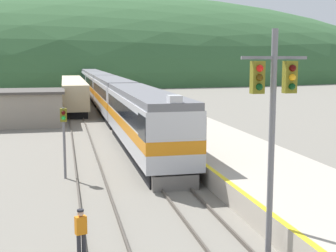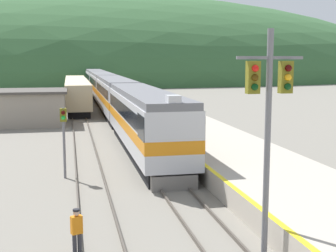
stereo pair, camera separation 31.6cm
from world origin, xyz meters
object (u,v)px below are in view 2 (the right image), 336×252
(express_train_lead_car, at_px, (145,119))
(carriage_second, at_px, (115,96))
(carriage_fourth, at_px, (95,80))
(siding_train, at_px, (77,92))
(signal_post_siding, at_px, (64,128))
(track_worker, at_px, (77,230))
(carriage_third, at_px, (102,86))
(carriage_fifth, at_px, (90,76))
(signal_mast_main, at_px, (269,110))

(express_train_lead_car, distance_m, carriage_second, 20.47)
(carriage_fourth, height_order, siding_train, carriage_fourth)
(signal_post_siding, bearing_deg, track_worker, -87.46)
(carriage_second, xyz_separation_m, carriage_third, (0.00, 20.23, 0.00))
(carriage_fifth, bearing_deg, track_worker, -92.84)
(carriage_fourth, relative_size, track_worker, 12.03)
(carriage_fourth, relative_size, siding_train, 0.63)
(signal_post_siding, xyz_separation_m, track_worker, (0.46, -10.49, -1.88))
(track_worker, bearing_deg, carriage_fifth, 87.16)
(express_train_lead_car, xyz_separation_m, signal_mast_main, (1.23, -17.35, 2.47))
(carriage_fifth, xyz_separation_m, signal_post_siding, (-5.30, -86.84, 0.43))
(carriage_fifth, height_order, siding_train, carriage_fifth)
(siding_train, bearing_deg, carriage_fifth, 85.12)
(carriage_second, xyz_separation_m, siding_train, (-3.99, 13.92, -0.47))
(express_train_lead_car, bearing_deg, siding_train, 96.62)
(carriage_fourth, bearing_deg, express_train_lead_car, -90.00)
(carriage_second, height_order, siding_train, carriage_second)
(carriage_second, relative_size, carriage_third, 1.00)
(carriage_fifth, bearing_deg, siding_train, -94.88)
(express_train_lead_car, relative_size, signal_mast_main, 2.62)
(carriage_third, xyz_separation_m, carriage_fifth, (0.00, 40.46, 0.00))
(carriage_fourth, xyz_separation_m, signal_post_siding, (-5.30, -66.61, 0.43))
(signal_mast_main, relative_size, track_worker, 4.59)
(carriage_third, xyz_separation_m, siding_train, (-3.99, -6.31, -0.47))
(express_train_lead_car, xyz_separation_m, siding_train, (-3.99, 34.40, -0.48))
(express_train_lead_car, distance_m, carriage_fifth, 81.17)
(carriage_fourth, relative_size, signal_post_siding, 4.99)
(carriage_fifth, bearing_deg, signal_post_siding, -93.49)
(carriage_fifth, xyz_separation_m, siding_train, (-3.99, -46.77, -0.47))
(carriage_second, xyz_separation_m, carriage_fourth, (0.00, 40.46, 0.00))
(carriage_fourth, height_order, signal_mast_main, signal_mast_main)
(carriage_third, distance_m, signal_mast_main, 58.13)
(signal_mast_main, xyz_separation_m, track_worker, (-6.07, 1.19, -3.93))
(carriage_third, distance_m, signal_post_siding, 46.69)
(carriage_second, bearing_deg, signal_mast_main, -88.13)
(express_train_lead_car, relative_size, carriage_fifth, 1.00)
(carriage_fifth, bearing_deg, carriage_third, -90.00)
(carriage_second, distance_m, signal_mast_main, 37.93)
(carriage_fifth, distance_m, signal_mast_main, 98.56)
(siding_train, distance_m, signal_post_siding, 40.10)
(express_train_lead_car, height_order, carriage_fifth, express_train_lead_car)
(carriage_second, bearing_deg, signal_post_siding, -101.45)
(carriage_third, height_order, carriage_fourth, same)
(signal_mast_main, bearing_deg, carriage_fifth, 90.72)
(carriage_third, height_order, signal_post_siding, carriage_third)
(carriage_third, height_order, track_worker, carriage_third)
(carriage_fourth, xyz_separation_m, carriage_fifth, (0.00, 20.23, 0.00))
(express_train_lead_car, bearing_deg, carriage_fifth, 90.00)
(signal_mast_main, bearing_deg, track_worker, 168.89)
(carriage_fourth, height_order, signal_post_siding, carriage_fourth)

